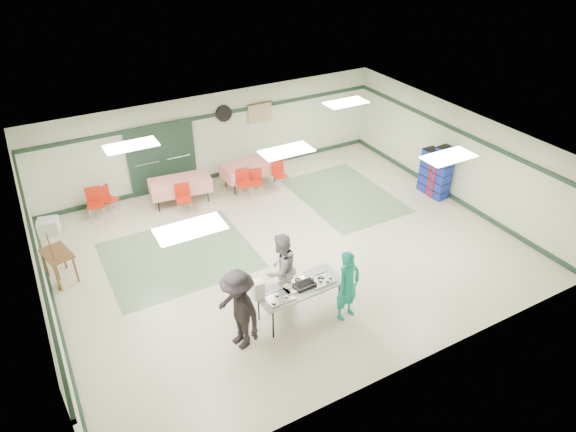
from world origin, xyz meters
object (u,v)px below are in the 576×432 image
volunteer_grey (281,269)px  crate_stack_blue_a (442,173)px  chair_d (183,195)px  crate_stack_blue_b (429,170)px  chair_loose_a (107,197)px  chair_c (279,172)px  volunteer_teal (348,286)px  dining_table_a (250,168)px  broom (54,259)px  serving_table (299,288)px  chair_a (256,179)px  crate_stack_red (436,174)px  volunteer_dark (238,310)px  chair_loose_b (95,200)px  printer_table (57,257)px  chair_b (243,180)px  dining_table_b (180,185)px  office_printer (49,226)px

volunteer_grey → crate_stack_blue_a: bearing=176.5°
chair_d → crate_stack_blue_b: size_ratio=0.65×
chair_loose_a → chair_c: bearing=-47.2°
volunteer_teal → chair_d: (-1.58, 5.68, -0.27)m
dining_table_a → broom: broom is taller
serving_table → broom: broom is taller
chair_a → crate_stack_red: bearing=-8.7°
volunteer_dark → crate_stack_red: bearing=96.6°
serving_table → chair_a: (1.51, 5.16, -0.24)m
volunteer_grey → chair_loose_b: (-2.81, 5.45, -0.28)m
volunteer_dark → printer_table: 4.77m
chair_b → chair_c: bearing=9.9°
volunteer_grey → crate_stack_blue_b: 6.62m
chair_loose_b → broom: size_ratio=0.62×
dining_table_b → office_printer: size_ratio=3.91×
volunteer_grey → dining_table_b: size_ratio=0.96×
volunteer_grey → volunteer_dark: (-1.32, -0.76, 0.04)m
broom → chair_loose_b: bearing=68.5°
dining_table_a → chair_b: chair_b is taller
dining_table_a → printer_table: dining_table_a is taller
volunteer_grey → chair_loose_a: volunteer_grey is taller
dining_table_b → chair_b: size_ratio=2.02×
volunteer_grey → broom: bearing=-53.6°
broom → volunteer_grey: bearing=-28.3°
volunteer_teal → printer_table: 6.58m
crate_stack_blue_a → chair_loose_b: bearing=157.7°
serving_table → volunteer_grey: bearing=99.3°
dining_table_b → broom: size_ratio=1.20×
chair_c → crate_stack_red: size_ratio=0.61×
broom → dining_table_a: bearing=27.5°
chair_b → chair_loose_a: (-3.69, 1.03, -0.05)m
volunteer_dark → chair_c: volunteer_dark is taller
crate_stack_red → broom: bearing=175.1°
printer_table → dining_table_a: bearing=5.3°
crate_stack_blue_b → broom: bearing=176.8°
chair_a → printer_table: 5.90m
volunteer_dark → printer_table: size_ratio=1.91×
chair_c → crate_stack_red: bearing=-32.7°
volunteer_teal → chair_loose_b: 7.56m
broom → dining_table_b: bearing=38.2°
dining_table_b → chair_loose_a: 2.03m
volunteer_teal → office_printer: volunteer_teal is taller
crate_stack_red → broom: size_ratio=0.92×
dining_table_a → chair_loose_b: size_ratio=1.88×
chair_loose_b → printer_table: 2.66m
office_printer → volunteer_grey: bearing=-32.4°
chair_loose_a → chair_loose_b: (-0.34, -0.17, 0.08)m
chair_c → chair_loose_b: bearing=172.5°
chair_b → crate_stack_blue_b: 5.51m
crate_stack_blue_b → broom: broom is taller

